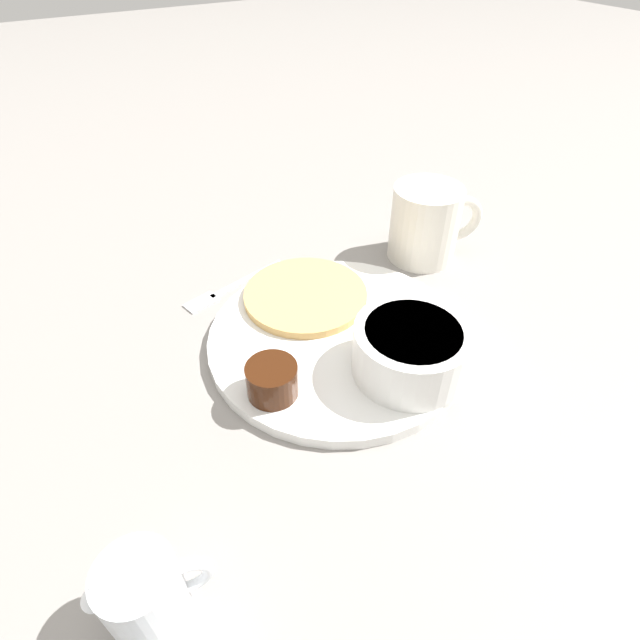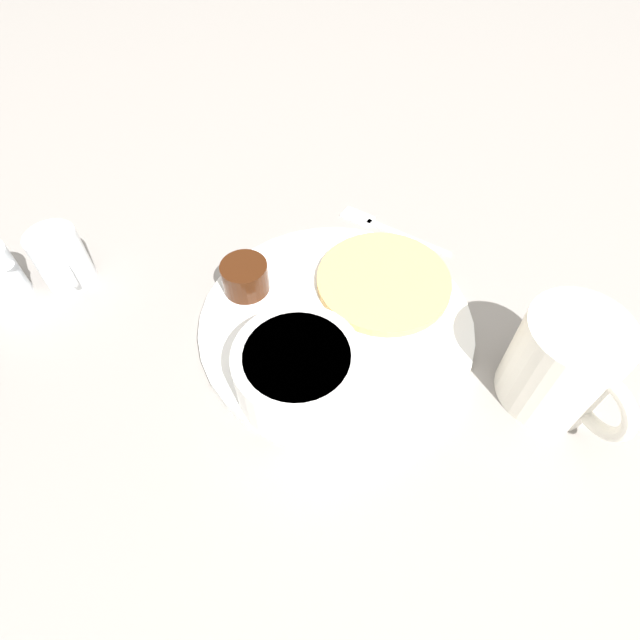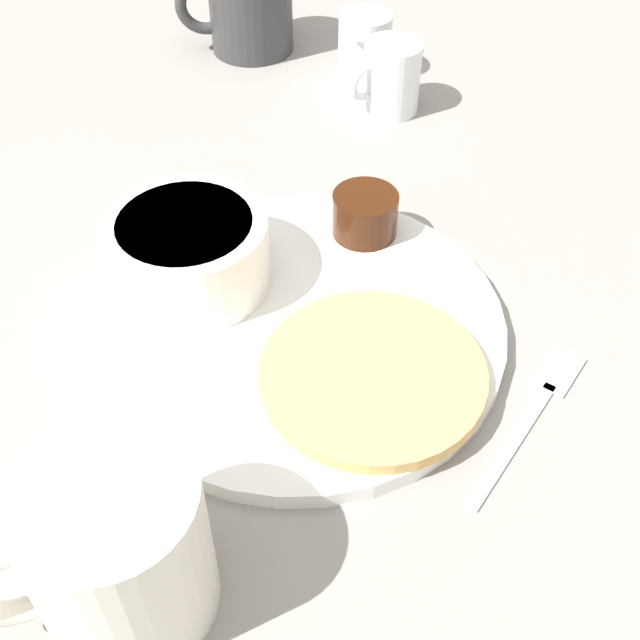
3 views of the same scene
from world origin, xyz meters
name	(u,v)px [view 2 (image 2 of 3)]	position (x,y,z in m)	size (l,w,h in m)	color
ground_plane	(336,327)	(0.00, 0.00, 0.00)	(4.00, 4.00, 0.00)	gray
plate	(336,323)	(0.00, 0.00, 0.01)	(0.26, 0.26, 0.01)	white
pancake_stack	(380,279)	(0.07, 0.00, 0.02)	(0.14, 0.14, 0.01)	tan
bowl	(298,370)	(-0.08, -0.03, 0.04)	(0.11, 0.11, 0.05)	white
syrup_cup	(245,277)	(-0.04, 0.09, 0.03)	(0.05, 0.05, 0.03)	#38190A
butter_ramekin	(271,388)	(-0.10, -0.02, 0.03)	(0.04, 0.04, 0.04)	white
coffee_mug	(564,364)	(0.08, -0.18, 0.05)	(0.08, 0.11, 0.09)	silver
creamer_pitcher_near	(61,258)	(-0.16, 0.24, 0.03)	(0.05, 0.07, 0.06)	white
fork	(382,226)	(0.14, 0.07, 0.00)	(0.05, 0.14, 0.00)	silver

